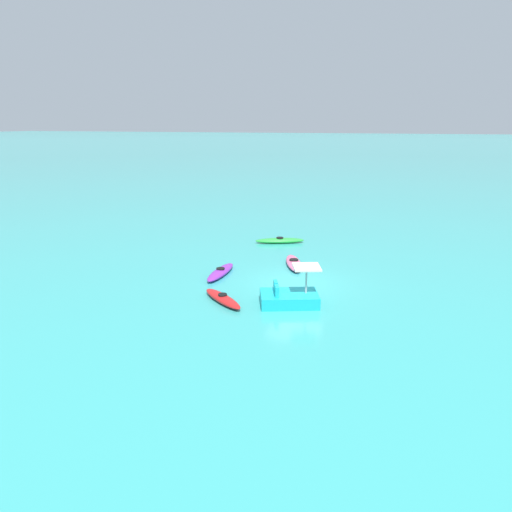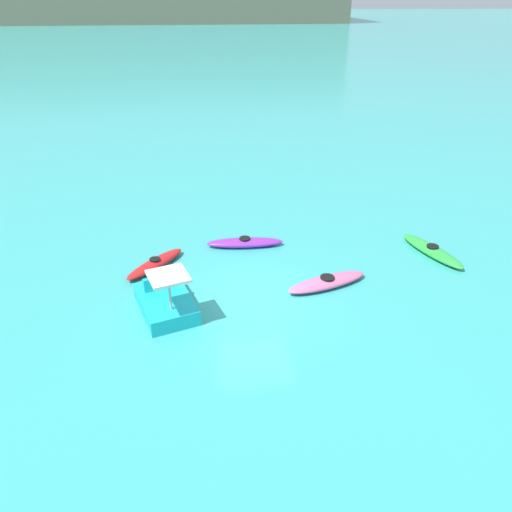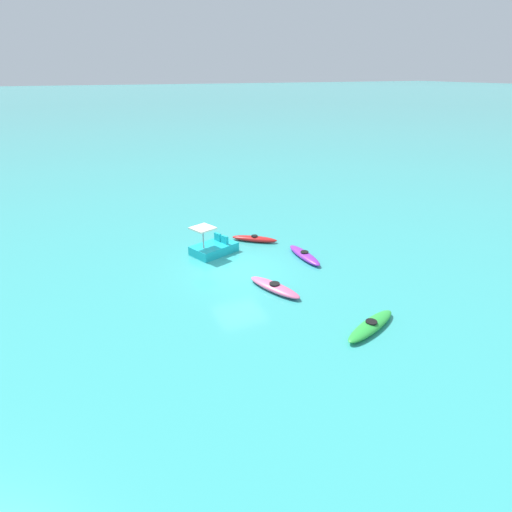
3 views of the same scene
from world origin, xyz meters
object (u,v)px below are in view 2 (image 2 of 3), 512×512
object	(u,v)px
kayak_green	(432,251)
pedal_boat_cyan	(166,302)
kayak_purple	(245,243)
kayak_pink	(327,282)
kayak_red	(155,264)

from	to	relation	value
kayak_green	pedal_boat_cyan	size ratio (longest dim) A/B	1.13
kayak_purple	kayak_pink	xyz separation A→B (m)	(2.64, -3.13, 0.00)
kayak_purple	kayak_pink	size ratio (longest dim) A/B	0.98
pedal_boat_cyan	kayak_pink	bearing A→B (deg)	11.76
kayak_pink	kayak_red	xyz separation A→B (m)	(-5.95, 1.67, -0.00)
kayak_green	kayak_red	bearing A→B (deg)	-178.25
kayak_green	kayak_pink	distance (m)	4.85
pedal_boat_cyan	kayak_purple	bearing A→B (deg)	57.90
kayak_pink	pedal_boat_cyan	bearing A→B (deg)	-168.24
kayak_purple	kayak_red	distance (m)	3.62
kayak_pink	pedal_boat_cyan	size ratio (longest dim) A/B	1.09
kayak_green	pedal_boat_cyan	world-z (taller)	pedal_boat_cyan
kayak_green	pedal_boat_cyan	bearing A→B (deg)	-162.38
pedal_boat_cyan	kayak_red	bearing A→B (deg)	103.37
kayak_purple	kayak_green	bearing A→B (deg)	-9.21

